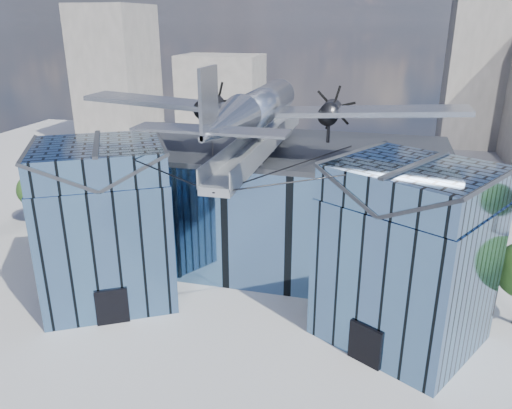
# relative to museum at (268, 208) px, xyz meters

# --- Properties ---
(ground_plane) EXTENTS (120.00, 120.00, 0.00)m
(ground_plane) POSITION_rel_museum_xyz_m (-0.00, -5.82, -5.54)
(ground_plane) COLOR gray
(museum) EXTENTS (32.88, 24.50, 17.60)m
(museum) POSITION_rel_museum_xyz_m (0.00, 0.00, 0.00)
(museum) COLOR #486B93
(museum) RESTS_ON ground
(bg_towers) EXTENTS (77.00, 24.50, 26.00)m
(bg_towers) POSITION_rel_museum_xyz_m (1.45, 44.67, 4.47)
(bg_towers) COLOR slate
(bg_towers) RESTS_ON ground
(tree_side_w) EXTENTS (3.88, 3.88, 5.26)m
(tree_side_w) POSITION_rel_museum_xyz_m (-25.18, 4.11, -1.98)
(tree_side_w) COLOR #341F14
(tree_side_w) RESTS_ON ground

